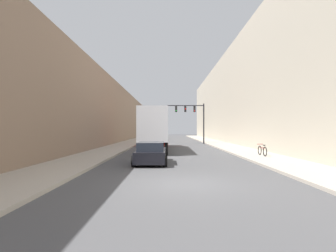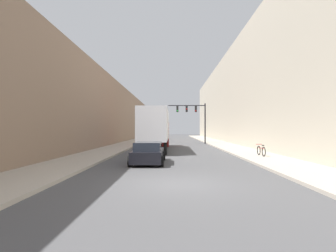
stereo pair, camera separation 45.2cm
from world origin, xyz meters
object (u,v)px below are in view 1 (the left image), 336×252
traffic_signal_gantry (192,115)px  parked_bicycle (261,151)px  semi_truck (155,128)px  sedan_car (150,153)px

traffic_signal_gantry → parked_bicycle: traffic_signal_gantry is taller
semi_truck → traffic_signal_gantry: size_ratio=2.31×
semi_truck → parked_bicycle: (8.39, -7.53, -1.74)m
sedan_car → traffic_signal_gantry: bearing=77.6°
semi_truck → traffic_signal_gantry: traffic_signal_gantry is taller
sedan_car → parked_bicycle: sedan_car is taller
traffic_signal_gantry → parked_bicycle: (3.35, -18.83, -3.69)m
parked_bicycle → semi_truck: bearing=138.1°
traffic_signal_gantry → sedan_car: bearing=-102.4°
sedan_car → parked_bicycle: bearing=21.8°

